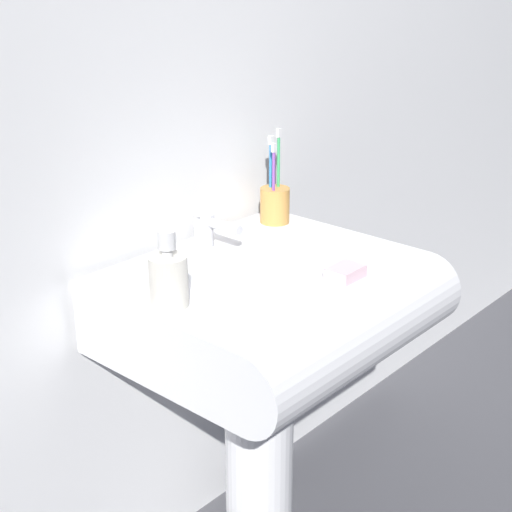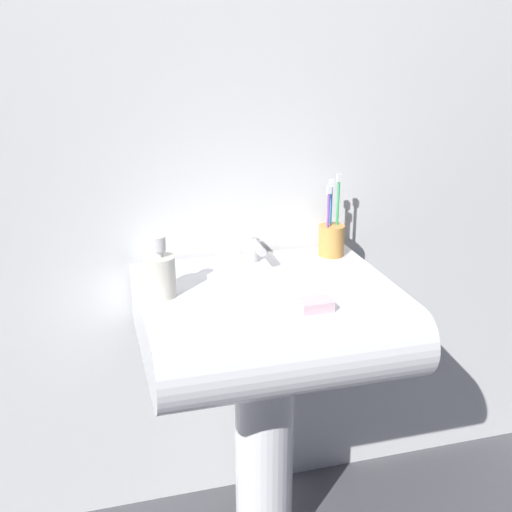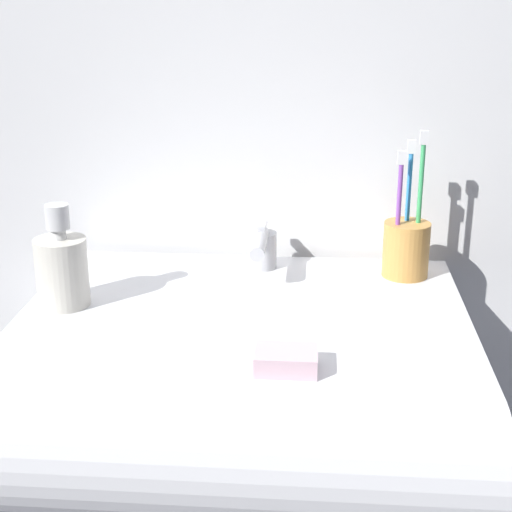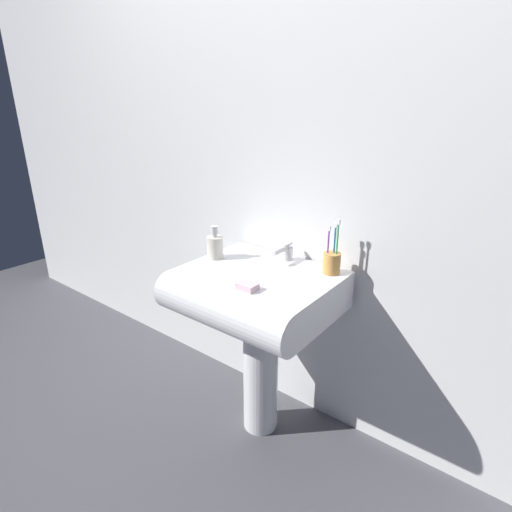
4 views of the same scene
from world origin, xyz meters
name	(u,v)px [view 1 (image 1 of 4)]	position (x,y,z in m)	size (l,w,h in m)	color
wall_back	(161,43)	(0.00, 0.27, 1.20)	(5.00, 0.05, 2.40)	white
sink_pedestal	(259,456)	(0.00, 0.00, 0.31)	(0.15, 0.15, 0.62)	white
sink_basin	(281,309)	(0.00, -0.06, 0.70)	(0.61, 0.53, 0.16)	white
faucet	(209,230)	(0.01, 0.16, 0.82)	(0.04, 0.13, 0.07)	silver
toothbrush_cup	(275,203)	(0.23, 0.15, 0.82)	(0.07, 0.07, 0.22)	#D19347
soap_bottle	(169,278)	(-0.25, 0.00, 0.83)	(0.07, 0.07, 0.14)	silver
bar_soap	(345,272)	(0.06, -0.17, 0.79)	(0.07, 0.05, 0.02)	silver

